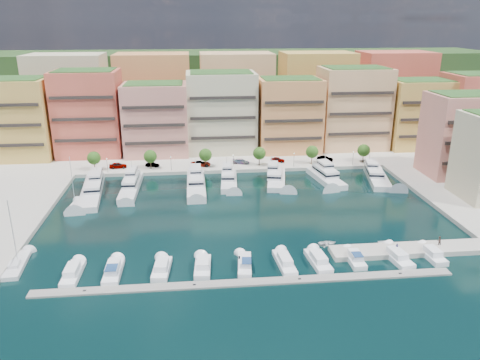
% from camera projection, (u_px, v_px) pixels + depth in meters
% --- Properties ---
extents(ground, '(400.00, 400.00, 0.00)m').
position_uv_depth(ground, '(245.00, 213.00, 107.99)').
color(ground, black).
rests_on(ground, ground).
extents(north_quay, '(220.00, 64.00, 2.00)m').
position_uv_depth(north_quay, '(226.00, 145.00, 166.27)').
color(north_quay, '#9E998E').
rests_on(north_quay, ground).
extents(hillside, '(240.00, 40.00, 58.00)m').
position_uv_depth(hillside, '(218.00, 118.00, 211.39)').
color(hillside, '#1D3314').
rests_on(hillside, ground).
extents(south_pontoon, '(72.00, 2.20, 0.35)m').
position_uv_depth(south_pontoon, '(247.00, 283.00, 79.49)').
color(south_pontoon, gray).
rests_on(south_pontoon, ground).
extents(finger_pier, '(32.00, 5.00, 2.00)m').
position_uv_depth(finger_pier, '(412.00, 252.00, 90.19)').
color(finger_pier, '#9E998E').
rests_on(finger_pier, ground).
extents(apartment_0, '(22.00, 16.50, 24.80)m').
position_uv_depth(apartment_0, '(15.00, 119.00, 144.28)').
color(apartment_0, gold).
rests_on(apartment_0, north_quay).
extents(apartment_1, '(20.00, 16.50, 26.80)m').
position_uv_depth(apartment_1, '(89.00, 113.00, 147.95)').
color(apartment_1, '#D65647').
rests_on(apartment_1, north_quay).
extents(apartment_2, '(20.00, 15.50, 22.80)m').
position_uv_depth(apartment_2, '(156.00, 119.00, 148.74)').
color(apartment_2, tan).
rests_on(apartment_2, north_quay).
extents(apartment_3, '(22.00, 16.50, 25.80)m').
position_uv_depth(apartment_3, '(221.00, 112.00, 152.15)').
color(apartment_3, beige).
rests_on(apartment_3, north_quay).
extents(apartment_4, '(20.00, 15.50, 23.80)m').
position_uv_depth(apartment_4, '(289.00, 115.00, 152.72)').
color(apartment_4, '#E29154').
rests_on(apartment_4, north_quay).
extents(apartment_5, '(22.00, 16.50, 26.80)m').
position_uv_depth(apartment_5, '(353.00, 108.00, 156.22)').
color(apartment_5, '#F2B680').
rests_on(apartment_5, north_quay).
extents(apartment_6, '(20.00, 15.50, 22.80)m').
position_uv_depth(apartment_6, '(418.00, 114.00, 157.11)').
color(apartment_6, gold).
rests_on(apartment_6, north_quay).
extents(apartment_7, '(22.00, 16.50, 24.80)m').
position_uv_depth(apartment_7, '(478.00, 111.00, 156.83)').
color(apartment_7, '#D65647').
rests_on(apartment_7, north_quay).
extents(apartment_east_a, '(18.00, 14.50, 22.80)m').
position_uv_depth(apartment_east_a, '(461.00, 135.00, 128.72)').
color(apartment_east_a, tan).
rests_on(apartment_east_a, east_quay).
extents(backblock_0, '(26.00, 18.00, 30.00)m').
position_uv_depth(backblock_0, '(69.00, 97.00, 167.03)').
color(backblock_0, beige).
rests_on(backblock_0, north_quay).
extents(backblock_1, '(26.00, 18.00, 30.00)m').
position_uv_depth(backblock_1, '(154.00, 96.00, 169.91)').
color(backblock_1, '#E29154').
rests_on(backblock_1, north_quay).
extents(backblock_2, '(26.00, 18.00, 30.00)m').
position_uv_depth(backblock_2, '(236.00, 95.00, 172.80)').
color(backblock_2, '#F2B680').
rests_on(backblock_2, north_quay).
extents(backblock_3, '(26.00, 18.00, 30.00)m').
position_uv_depth(backblock_3, '(316.00, 93.00, 175.69)').
color(backblock_3, gold).
rests_on(backblock_3, north_quay).
extents(backblock_4, '(26.00, 18.00, 30.00)m').
position_uv_depth(backblock_4, '(392.00, 92.00, 178.57)').
color(backblock_4, '#D65647').
rests_on(backblock_4, north_quay).
extents(tree_0, '(3.80, 3.80, 5.65)m').
position_uv_depth(tree_0, '(94.00, 158.00, 134.08)').
color(tree_0, '#473323').
rests_on(tree_0, north_quay).
extents(tree_1, '(3.80, 3.80, 5.65)m').
position_uv_depth(tree_1, '(150.00, 156.00, 135.62)').
color(tree_1, '#473323').
rests_on(tree_1, north_quay).
extents(tree_2, '(3.80, 3.80, 5.65)m').
position_uv_depth(tree_2, '(205.00, 155.00, 137.16)').
color(tree_2, '#473323').
rests_on(tree_2, north_quay).
extents(tree_3, '(3.80, 3.80, 5.65)m').
position_uv_depth(tree_3, '(259.00, 153.00, 138.70)').
color(tree_3, '#473323').
rests_on(tree_3, north_quay).
extents(tree_4, '(3.80, 3.80, 5.65)m').
position_uv_depth(tree_4, '(312.00, 152.00, 140.24)').
color(tree_4, '#473323').
rests_on(tree_4, north_quay).
extents(tree_5, '(3.80, 3.80, 5.65)m').
position_uv_depth(tree_5, '(364.00, 150.00, 141.78)').
color(tree_5, '#473323').
rests_on(tree_5, north_quay).
extents(lamppost_0, '(0.30, 0.30, 4.20)m').
position_uv_depth(lamppost_0, '(107.00, 163.00, 132.60)').
color(lamppost_0, black).
rests_on(lamppost_0, north_quay).
extents(lamppost_1, '(0.30, 0.30, 4.20)m').
position_uv_depth(lamppost_1, '(171.00, 161.00, 134.33)').
color(lamppost_1, black).
rests_on(lamppost_1, north_quay).
extents(lamppost_2, '(0.30, 0.30, 4.20)m').
position_uv_depth(lamppost_2, '(233.00, 159.00, 136.06)').
color(lamppost_2, black).
rests_on(lamppost_2, north_quay).
extents(lamppost_3, '(0.30, 0.30, 4.20)m').
position_uv_depth(lamppost_3, '(294.00, 158.00, 137.80)').
color(lamppost_3, black).
rests_on(lamppost_3, north_quay).
extents(lamppost_4, '(0.30, 0.30, 4.20)m').
position_uv_depth(lamppost_4, '(353.00, 156.00, 139.53)').
color(lamppost_4, black).
rests_on(lamppost_4, north_quay).
extents(yacht_0, '(7.27, 25.81, 7.30)m').
position_uv_depth(yacht_0, '(92.00, 189.00, 120.27)').
color(yacht_0, silver).
rests_on(yacht_0, ground).
extents(yacht_1, '(4.55, 21.14, 7.30)m').
position_uv_depth(yacht_1, '(131.00, 185.00, 123.07)').
color(yacht_1, silver).
rests_on(yacht_1, ground).
extents(yacht_2, '(4.73, 21.13, 7.30)m').
position_uv_depth(yacht_2, '(196.00, 183.00, 124.69)').
color(yacht_2, silver).
rests_on(yacht_2, ground).
extents(yacht_3, '(5.45, 16.69, 7.30)m').
position_uv_depth(yacht_3, '(229.00, 179.00, 127.59)').
color(yacht_3, silver).
rests_on(yacht_3, ground).
extents(yacht_4, '(7.74, 17.61, 7.30)m').
position_uv_depth(yacht_4, '(276.00, 178.00, 128.56)').
color(yacht_4, silver).
rests_on(yacht_4, ground).
extents(yacht_5, '(7.45, 17.63, 7.30)m').
position_uv_depth(yacht_5, '(325.00, 176.00, 129.88)').
color(yacht_5, silver).
rests_on(yacht_5, ground).
extents(yacht_6, '(8.62, 19.64, 7.30)m').
position_uv_depth(yacht_6, '(376.00, 175.00, 130.41)').
color(yacht_6, silver).
rests_on(yacht_6, ground).
extents(cruiser_0, '(2.79, 8.74, 2.55)m').
position_uv_depth(cruiser_0, '(73.00, 273.00, 81.50)').
color(cruiser_0, white).
rests_on(cruiser_0, ground).
extents(cruiser_1, '(2.84, 8.90, 2.66)m').
position_uv_depth(cruiser_1, '(113.00, 271.00, 82.14)').
color(cruiser_1, white).
rests_on(cruiser_1, ground).
extents(cruiser_2, '(3.45, 7.98, 2.55)m').
position_uv_depth(cruiser_2, '(162.00, 269.00, 82.99)').
color(cruiser_2, white).
rests_on(cruiser_2, ground).
extents(cruiser_3, '(3.29, 7.93, 2.55)m').
position_uv_depth(cruiser_3, '(203.00, 267.00, 83.69)').
color(cruiser_3, white).
rests_on(cruiser_3, ground).
extents(cruiser_4, '(3.26, 8.62, 2.66)m').
position_uv_depth(cruiser_4, '(245.00, 265.00, 84.39)').
color(cruiser_4, white).
rests_on(cruiser_4, ground).
extents(cruiser_5, '(3.15, 9.10, 2.55)m').
position_uv_depth(cruiser_5, '(285.00, 263.00, 85.11)').
color(cruiser_5, white).
rests_on(cruiser_5, ground).
extents(cruiser_6, '(3.54, 8.68, 2.55)m').
position_uv_depth(cruiser_6, '(318.00, 261.00, 85.72)').
color(cruiser_6, white).
rests_on(cruiser_6, ground).
extents(cruiser_7, '(2.51, 7.16, 2.66)m').
position_uv_depth(cruiser_7, '(355.00, 259.00, 86.37)').
color(cruiser_7, white).
rests_on(cruiser_7, ground).
extents(cruiser_8, '(4.00, 8.91, 2.55)m').
position_uv_depth(cruiser_8, '(396.00, 257.00, 87.15)').
color(cruiser_8, white).
rests_on(cruiser_8, ground).
extents(cruiser_9, '(3.14, 7.53, 2.55)m').
position_uv_depth(cruiser_9, '(432.00, 255.00, 87.83)').
color(cruiser_9, white).
rests_on(cruiser_9, ground).
extents(sailboat_2, '(3.52, 8.27, 13.20)m').
position_uv_depth(sailboat_2, '(75.00, 208.00, 110.42)').
color(sailboat_2, silver).
rests_on(sailboat_2, ground).
extents(sailboat_0, '(3.65, 10.41, 13.20)m').
position_uv_depth(sailboat_0, '(17.00, 266.00, 84.58)').
color(sailboat_0, silver).
rests_on(sailboat_0, ground).
extents(tender_0, '(3.84, 2.93, 0.74)m').
position_uv_depth(tender_0, '(327.00, 243.00, 92.87)').
color(tender_0, silver).
rests_on(tender_0, ground).
extents(tender_2, '(4.77, 3.95, 0.86)m').
position_uv_depth(tender_2, '(389.00, 244.00, 92.55)').
color(tender_2, white).
rests_on(tender_2, ground).
extents(car_0, '(5.23, 2.51, 1.72)m').
position_uv_depth(car_0, '(118.00, 165.00, 137.06)').
color(car_0, gray).
rests_on(car_0, north_quay).
extents(car_1, '(4.21, 2.17, 1.32)m').
position_uv_depth(car_1, '(152.00, 165.00, 138.35)').
color(car_1, gray).
rests_on(car_1, north_quay).
extents(car_2, '(5.98, 2.90, 1.64)m').
position_uv_depth(car_2, '(201.00, 164.00, 138.81)').
color(car_2, gray).
rests_on(car_2, north_quay).
extents(car_3, '(5.25, 3.14, 1.43)m').
position_uv_depth(car_3, '(241.00, 161.00, 141.35)').
color(car_3, gray).
rests_on(car_3, north_quay).
extents(car_4, '(4.64, 3.32, 1.47)m').
position_uv_depth(car_4, '(278.00, 160.00, 143.15)').
color(car_4, gray).
rests_on(car_4, north_quay).
extents(car_5, '(5.17, 3.35, 1.61)m').
position_uv_depth(car_5, '(325.00, 159.00, 143.74)').
color(car_5, gray).
rests_on(car_5, north_quay).
extents(person_0, '(0.73, 0.75, 1.74)m').
position_uv_depth(person_0, '(397.00, 248.00, 87.77)').
color(person_0, '#25254B').
rests_on(person_0, finger_pier).
extents(person_1, '(0.92, 0.73, 1.81)m').
position_uv_depth(person_1, '(439.00, 240.00, 90.59)').
color(person_1, '#4E372F').
rests_on(person_1, finger_pier).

